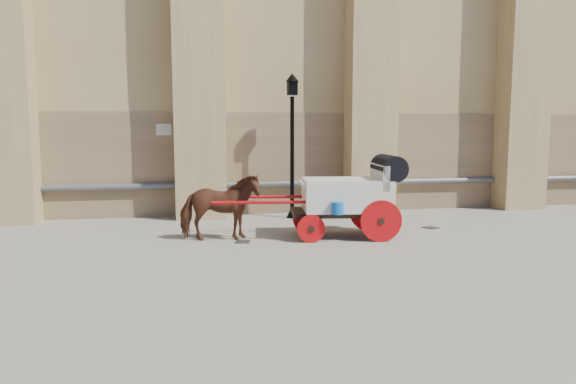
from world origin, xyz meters
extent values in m
plane|color=slate|center=(0.00, 0.00, 0.00)|extent=(90.00, 90.00, 0.00)
cube|color=#987953|center=(2.00, 4.15, 1.50)|extent=(44.00, 0.35, 3.00)
cylinder|color=#59595B|center=(2.00, 3.88, 0.90)|extent=(42.00, 0.18, 0.18)
cube|color=beige|center=(-2.00, 3.97, 2.50)|extent=(0.42, 0.04, 0.32)
imported|color=brown|center=(-0.65, 0.44, 0.75)|extent=(1.79, 0.84, 1.50)
cube|color=black|center=(2.17, 0.35, 0.57)|extent=(2.40, 1.32, 0.12)
cube|color=silver|center=(2.27, 0.33, 0.99)|extent=(2.13, 1.54, 0.73)
cube|color=silver|center=(3.05, 0.24, 1.41)|extent=(0.32, 1.31, 0.57)
cube|color=silver|center=(1.39, 0.44, 1.25)|extent=(0.50, 1.18, 0.10)
cylinder|color=black|center=(3.25, 0.21, 1.61)|extent=(0.74, 1.36, 0.58)
cylinder|color=red|center=(2.86, -0.39, 0.47)|extent=(0.94, 0.18, 0.94)
cylinder|color=red|center=(3.02, 0.89, 0.47)|extent=(0.94, 0.18, 0.94)
cylinder|color=red|center=(1.31, -0.20, 0.31)|extent=(0.63, 0.14, 0.62)
cylinder|color=red|center=(1.47, 1.08, 0.31)|extent=(0.63, 0.14, 0.62)
cylinder|color=red|center=(0.41, 0.10, 0.89)|extent=(2.49, 0.38, 0.07)
cylinder|color=red|center=(0.52, 1.03, 0.89)|extent=(2.49, 0.38, 0.07)
cylinder|color=blue|center=(1.87, -0.35, 0.78)|extent=(0.27, 0.27, 0.27)
cylinder|color=black|center=(1.54, 3.13, 1.71)|extent=(0.11, 0.11, 3.41)
cone|color=black|center=(1.54, 3.13, 0.17)|extent=(0.34, 0.34, 0.34)
cube|color=black|center=(1.54, 3.13, 3.65)|extent=(0.27, 0.27, 0.40)
cone|color=black|center=(1.54, 3.13, 3.93)|extent=(0.38, 0.38, 0.23)
cube|color=black|center=(-0.17, 0.16, 0.01)|extent=(0.38, 0.38, 0.01)
cube|color=black|center=(4.72, 0.94, 0.01)|extent=(0.41, 0.41, 0.01)
camera|label=1|loc=(-1.26, -11.04, 2.45)|focal=32.00mm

